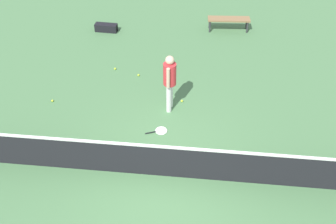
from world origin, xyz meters
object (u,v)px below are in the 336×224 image
at_px(tennis_ball_baseline, 52,101).
at_px(tennis_ball_midcourt, 182,101).
at_px(tennis_ball_near_player, 115,69).
at_px(courtside_bench, 229,20).
at_px(player_near_side, 170,79).
at_px(tennis_racket_near_player, 160,131).
at_px(tennis_ball_by_net, 139,75).
at_px(equipment_bag, 107,28).

bearing_deg(tennis_ball_baseline, tennis_ball_midcourt, -174.19).
xyz_separation_m(tennis_ball_near_player, tennis_ball_midcourt, (-2.22, 1.40, 0.00)).
bearing_deg(courtside_bench, player_near_side, 70.31).
height_order(tennis_racket_near_player, tennis_ball_baseline, tennis_ball_baseline).
xyz_separation_m(player_near_side, tennis_ball_midcourt, (-0.32, -0.33, -0.98)).
distance_m(tennis_racket_near_player, tennis_ball_near_player, 3.19).
height_order(tennis_ball_by_net, tennis_ball_midcourt, same).
bearing_deg(courtside_bench, tennis_ball_baseline, 43.21).
xyz_separation_m(tennis_ball_by_net, equipment_bag, (1.58, -2.68, 0.11)).
bearing_deg(tennis_ball_baseline, tennis_ball_by_net, -146.00).
distance_m(tennis_ball_by_net, tennis_ball_midcourt, 1.82).
xyz_separation_m(tennis_ball_baseline, equipment_bag, (-0.64, -4.18, 0.11)).
bearing_deg(tennis_ball_by_net, tennis_ball_baseline, 34.00).
bearing_deg(tennis_racket_near_player, tennis_ball_by_net, -68.21).
height_order(tennis_ball_near_player, equipment_bag, equipment_bag).
height_order(player_near_side, tennis_ball_by_net, player_near_side).
height_order(player_near_side, equipment_bag, player_near_side).
xyz_separation_m(player_near_side, tennis_ball_by_net, (1.11, -1.46, -0.98)).
height_order(player_near_side, tennis_racket_near_player, player_near_side).
relative_size(tennis_ball_by_net, tennis_ball_baseline, 1.00).
xyz_separation_m(tennis_ball_midcourt, equipment_bag, (3.01, -3.81, 0.11)).
distance_m(tennis_racket_near_player, tennis_ball_by_net, 2.58).
relative_size(player_near_side, tennis_racket_near_player, 2.81).
distance_m(player_near_side, tennis_ball_midcourt, 1.08).
bearing_deg(player_near_side, tennis_ball_by_net, -52.69).
xyz_separation_m(tennis_racket_near_player, courtside_bench, (-1.82, -5.60, 0.40)).
bearing_deg(courtside_bench, tennis_ball_by_net, 49.04).
relative_size(tennis_racket_near_player, courtside_bench, 0.40).
relative_size(player_near_side, tennis_ball_baseline, 25.76).
xyz_separation_m(courtside_bench, equipment_bag, (4.36, 0.52, -0.28)).
distance_m(tennis_racket_near_player, courtside_bench, 5.90).
height_order(tennis_ball_near_player, tennis_ball_baseline, same).
height_order(tennis_racket_near_player, tennis_ball_midcourt, tennis_ball_midcourt).
distance_m(tennis_ball_by_net, courtside_bench, 4.25).
bearing_deg(tennis_racket_near_player, equipment_bag, -63.43).
distance_m(tennis_ball_near_player, tennis_ball_midcourt, 2.62).
xyz_separation_m(player_near_side, tennis_ball_baseline, (3.34, 0.04, -0.98)).
relative_size(tennis_ball_near_player, tennis_ball_midcourt, 1.00).
bearing_deg(equipment_bag, tennis_ball_baseline, 81.26).
relative_size(tennis_ball_near_player, courtside_bench, 0.04).
bearing_deg(tennis_ball_near_player, tennis_ball_baseline, 50.98).
bearing_deg(tennis_ball_baseline, tennis_racket_near_player, 164.27).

